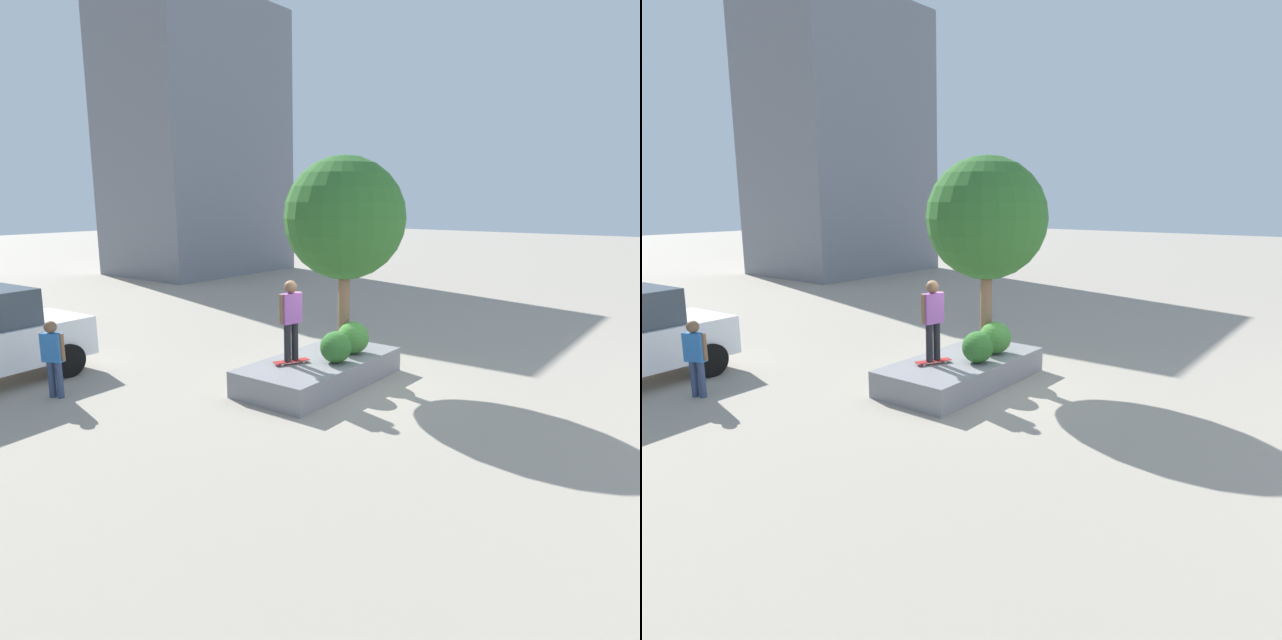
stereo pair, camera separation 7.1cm
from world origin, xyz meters
The scene contains 10 objects.
ground_plane centered at (0.00, 0.00, 0.00)m, with size 120.00×120.00×0.00m, color #9E9384.
planter_ledge centered at (-0.39, 0.09, 0.29)m, with size 3.94×1.97×0.58m, color gray.
plaza_tree centered at (0.50, 0.06, 3.69)m, with size 2.80×2.80×4.52m.
boxwood_shrub centered at (-0.43, -0.37, 0.93)m, with size 0.70×0.70×0.70m, color #2D6628.
hedge_clump centered at (0.44, -0.25, 0.96)m, with size 0.76×0.76×0.76m, color #3D7A33.
skateboard centered at (-1.09, 0.36, 0.63)m, with size 0.81×0.55×0.07m.
skateboarder centered at (-1.09, 0.36, 1.68)m, with size 0.59×0.30×1.78m.
traffic_light_corner centered at (6.04, 3.89, 3.20)m, with size 0.37×0.37×4.72m.
pedestrian_crossing centered at (-4.49, 4.02, 0.96)m, with size 0.35×0.52×1.66m.
brick_midrise centered at (12.00, 17.84, 7.17)m, with size 8.78×6.68×14.33m, color slate.
Camera 2 is at (-10.39, -7.41, 4.16)m, focal length 32.11 mm.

